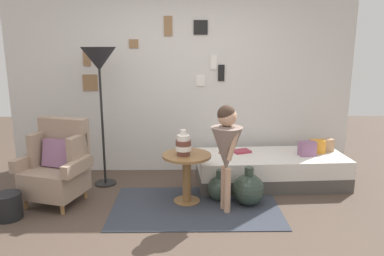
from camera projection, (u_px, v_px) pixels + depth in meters
The scene contains 16 objects.
ground_plane at pixel (178, 235), 3.59m from camera, with size 12.00×12.00×0.00m, color #4C3D33.
gallery_wall at pixel (180, 81), 5.19m from camera, with size 4.80×0.12×2.60m.
rug at pixel (196, 207), 4.19m from camera, with size 1.89×1.14×0.01m, color #333842.
armchair at pixel (58, 165), 4.27m from camera, with size 0.87×0.75×0.97m.
daybed at pixel (270, 169), 4.86m from camera, with size 1.94×0.91×0.40m.
pillow_head at pixel (325, 145), 4.96m from camera, with size 0.20×0.12×0.17m, color tan.
pillow_mid at pixel (317, 146), 4.88m from camera, with size 0.18×0.12×0.17m, color orange.
pillow_back at pixel (307, 149), 4.76m from camera, with size 0.21×0.12×0.19m, color gray.
side_table at pixel (187, 168), 4.25m from camera, with size 0.56×0.56×0.58m.
vase_striped at pixel (183, 145), 4.14m from camera, with size 0.18×0.18×0.30m.
floor_lamp at pixel (99, 64), 4.54m from camera, with size 0.43×0.43×1.78m.
person_child at pixel (227, 144), 3.94m from camera, with size 0.34×0.34×1.19m.
book_on_daybed at pixel (242, 151), 4.91m from camera, with size 0.22×0.16×0.03m, color #A33448.
demijohn_near at pixel (219, 188), 4.36m from camera, with size 0.29×0.29×0.37m.
demijohn_far at pixel (248, 189), 4.23m from camera, with size 0.37×0.37×0.45m.
magazine_basket at pixel (8, 206), 3.89m from camera, with size 0.28×0.28×0.28m, color black.
Camera 1 is at (0.10, -3.26, 1.82)m, focal length 34.53 mm.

